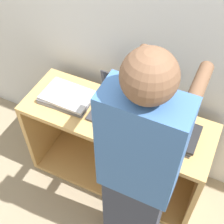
% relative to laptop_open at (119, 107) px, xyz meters
% --- Properties ---
extents(ground_plane, '(12.00, 12.00, 0.00)m').
position_rel_laptop_open_xyz_m(ground_plane, '(0.00, -0.29, -0.82)').
color(ground_plane, gray).
extents(wall_back, '(8.00, 0.05, 2.40)m').
position_rel_laptop_open_xyz_m(wall_back, '(0.00, 0.30, 0.38)').
color(wall_back, silver).
rests_on(wall_back, ground_plane).
extents(cart, '(1.37, 0.48, 0.77)m').
position_rel_laptop_open_xyz_m(cart, '(0.00, 0.02, -0.44)').
color(cart, tan).
rests_on(cart, ground_plane).
extents(laptop_open, '(0.36, 0.29, 0.26)m').
position_rel_laptop_open_xyz_m(laptop_open, '(0.00, 0.00, 0.00)').
color(laptop_open, '#333338').
rests_on(laptop_open, cart).
extents(laptop_stack_left, '(0.38, 0.26, 0.06)m').
position_rel_laptop_open_xyz_m(laptop_stack_left, '(-0.39, -0.05, -0.02)').
color(laptop_stack_left, slate).
rests_on(laptop_stack_left, cart).
extents(laptop_stack_right, '(0.37, 0.26, 0.06)m').
position_rel_laptop_open_xyz_m(laptop_stack_right, '(0.38, -0.05, -0.02)').
color(laptop_stack_right, slate).
rests_on(laptop_stack_right, cart).
extents(person, '(0.40, 0.53, 1.74)m').
position_rel_laptop_open_xyz_m(person, '(0.33, -0.49, 0.06)').
color(person, '#2D3342').
rests_on(person, ground_plane).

